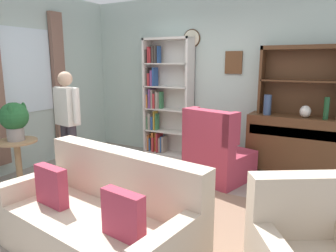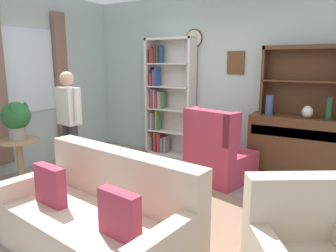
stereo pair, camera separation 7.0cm
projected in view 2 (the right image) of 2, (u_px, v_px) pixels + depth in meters
name	position (u px, v px, depth m)	size (l,w,h in m)	color
ground_plane	(152.00, 207.00, 3.74)	(5.40, 4.60, 0.02)	gray
wall_back	(221.00, 79.00, 5.25)	(5.00, 0.09, 2.80)	#ADC1B7
wall_left	(14.00, 81.00, 4.74)	(0.16, 4.20, 2.80)	#ADC1B7
area_rug	(153.00, 220.00, 3.38)	(2.68, 2.14, 0.01)	#846651
bookshelf	(166.00, 100.00, 5.65)	(0.90, 0.30, 2.10)	silver
sideboard	(295.00, 144.00, 4.57)	(1.30, 0.45, 0.92)	#4C2D19
sideboard_hutch	(303.00, 71.00, 4.45)	(1.10, 0.26, 1.00)	#4C2D19
vase_tall	(269.00, 105.00, 4.58)	(0.11, 0.11, 0.30)	#33476B
vase_round	(307.00, 112.00, 4.35)	(0.15, 0.15, 0.17)	beige
bottle_wine	(329.00, 109.00, 4.18)	(0.07, 0.07, 0.31)	#194223
couch_floral	(99.00, 222.00, 2.73)	(1.90, 1.08, 0.90)	beige
wingback_chair	(217.00, 155.00, 4.46)	(0.96, 0.97, 1.05)	#A33347
plant_stand	(20.00, 158.00, 4.21)	(0.52, 0.52, 0.68)	#A87F56
potted_plant_large	(16.00, 118.00, 4.08)	(0.36, 0.36, 0.50)	gray
potted_plant_small	(20.00, 187.00, 3.85)	(0.23, 0.23, 0.31)	beige
person_reading	(69.00, 118.00, 4.42)	(0.53, 0.26, 1.56)	#38333D
coffee_table	(150.00, 184.00, 3.49)	(0.80, 0.50, 0.42)	#4C2D19
book_stack	(155.00, 177.00, 3.37)	(0.19, 0.15, 0.09)	#CC7233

